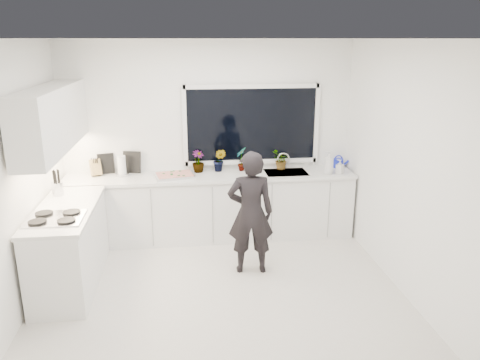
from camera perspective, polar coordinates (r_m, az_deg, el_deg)
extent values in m
cube|color=beige|center=(5.42, -2.46, -13.17)|extent=(4.00, 3.50, 0.02)
cube|color=white|center=(6.59, -3.83, 4.98)|extent=(4.00, 0.02, 2.70)
cube|color=white|center=(5.15, -25.55, -0.03)|extent=(0.02, 3.50, 2.70)
cube|color=white|center=(5.41, 19.09, 1.45)|extent=(0.02, 3.50, 2.70)
cube|color=white|center=(4.70, -2.89, 16.95)|extent=(4.00, 3.50, 0.02)
cube|color=black|center=(6.58, 1.42, 6.76)|extent=(1.80, 0.02, 1.00)
cube|color=white|center=(6.54, -3.52, -3.40)|extent=(3.92, 0.58, 0.88)
cube|color=white|center=(5.67, -20.04, -7.72)|extent=(0.58, 1.60, 0.88)
cube|color=silver|center=(6.39, -3.59, 0.45)|extent=(3.94, 0.62, 0.04)
cube|color=silver|center=(5.51, -20.51, -3.35)|extent=(0.62, 1.60, 0.04)
cube|color=white|center=(5.64, -21.90, 6.97)|extent=(0.34, 2.10, 0.70)
cube|color=silver|center=(6.55, 5.62, 0.53)|extent=(0.58, 0.42, 0.14)
cylinder|color=silver|center=(6.69, 5.30, 2.32)|extent=(0.03, 0.03, 0.22)
cube|color=black|center=(5.18, -21.62, -4.31)|extent=(0.56, 0.48, 0.03)
imported|color=black|center=(5.49, 1.29, -4.02)|extent=(0.56, 0.39, 1.49)
cube|color=silver|center=(6.35, -7.98, 0.55)|extent=(0.57, 0.47, 0.03)
cube|color=#A92516|center=(6.35, -7.98, 0.69)|extent=(0.52, 0.42, 0.01)
cylinder|color=#1523C6|center=(6.88, 11.89, 2.03)|extent=(0.17, 0.17, 0.13)
cylinder|color=white|center=(6.50, -14.21, 1.62)|extent=(0.14, 0.14, 0.26)
cube|color=#8B5E40|center=(6.60, -17.20, 1.42)|extent=(0.16, 0.14, 0.22)
cylinder|color=#B5B6BA|center=(5.93, -21.34, -0.99)|extent=(0.14, 0.14, 0.16)
cube|color=black|center=(6.67, -16.02, 1.94)|extent=(0.22, 0.07, 0.28)
cube|color=black|center=(6.62, -13.04, 2.14)|extent=(0.25, 0.08, 0.30)
imported|color=#26662D|center=(6.50, -5.12, 2.27)|extent=(0.24, 0.24, 0.30)
imported|color=#26662D|center=(6.51, -2.52, 2.44)|extent=(0.22, 0.20, 0.32)
imported|color=#26662D|center=(6.54, 0.16, 2.58)|extent=(0.13, 0.19, 0.34)
imported|color=#26662D|center=(6.64, 5.02, 2.43)|extent=(0.31, 0.32, 0.27)
imported|color=#D8BF66|center=(6.50, 10.79, 2.09)|extent=(0.13, 0.13, 0.32)
imported|color=#D8BF66|center=(6.56, 12.08, 1.59)|extent=(0.12, 0.12, 0.19)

